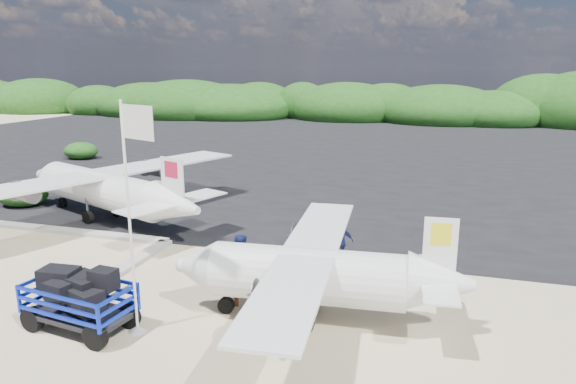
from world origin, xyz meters
name	(u,v)px	position (x,y,z in m)	size (l,w,h in m)	color
ground	(222,318)	(0.00, 0.00, 0.00)	(160.00, 160.00, 0.00)	beige
asphalt_apron	(371,151)	(0.00, 30.00, 0.00)	(90.00, 50.00, 0.04)	#B2B2B2
vegetation_band	(397,121)	(0.00, 55.00, 0.00)	(124.00, 8.00, 4.40)	#B2B2B2
baggage_cart	(82,329)	(-3.24, -1.55, 0.00)	(2.96, 1.69, 1.48)	#0B23B3
flagpole	(138,331)	(-1.79, -1.25, 0.00)	(1.17, 0.49, 5.85)	white
signboard	(264,309)	(0.90, 0.84, 0.00)	(1.83, 0.17, 1.50)	brown
crew_a	(289,263)	(1.14, 2.45, 0.79)	(0.58, 0.38, 1.58)	navy
crew_b	(240,264)	(-0.12, 1.63, 0.92)	(0.90, 0.70, 1.84)	navy
crew_c	(340,242)	(2.28, 4.80, 0.79)	(0.92, 0.38, 1.57)	navy
aircraft_large	(566,169)	(13.58, 25.98, 0.00)	(14.04, 14.04, 4.21)	#B2B2B2
aircraft_small	(304,148)	(-5.52, 29.50, 0.00)	(8.10, 8.10, 2.92)	#B2B2B2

